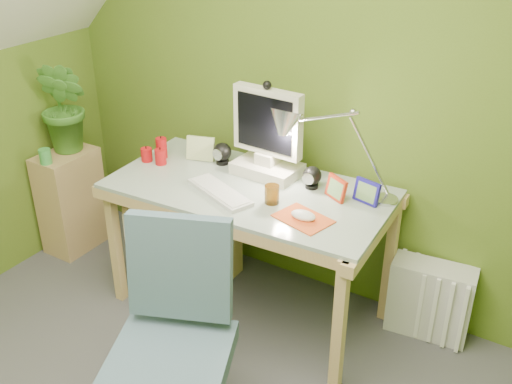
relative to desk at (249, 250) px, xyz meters
The scene contains 19 objects.
wall_back 0.94m from the desk, 69.97° to the left, with size 3.20×0.01×2.40m, color #587523.
desk is the anchor object (origin of this frame).
monitor 0.68m from the desk, 90.00° to the left, with size 0.40×0.23×0.55m, color silver, non-canonical shape.
speaker_left 0.54m from the desk, 149.35° to the left, with size 0.10×0.10×0.12m, color black, non-canonical shape.
speaker_right 0.54m from the desk, 30.65° to the left, with size 0.09×0.09×0.11m, color black, non-canonical shape.
keyboard 0.42m from the desk, 119.74° to the right, with size 0.40×0.13×0.02m, color silver.
mousepad 0.56m from the desk, 20.22° to the right, with size 0.25×0.17×0.01m, color #DE5422.
mouse 0.57m from the desk, 20.22° to the right, with size 0.12×0.07×0.04m, color white.
amber_tumbler 0.47m from the desk, 23.96° to the right, with size 0.07×0.07×0.09m, color #935A15.
candle_cluster 0.74m from the desk, behind, with size 0.15×0.13×0.11m, color red, non-canonical shape.
photo_frame_red 0.61m from the desk, 15.95° to the left, with size 0.13×0.02×0.11m, color red.
photo_frame_blue 0.73m from the desk, 15.95° to the left, with size 0.13×0.02×0.11m, color #1D1697.
photo_frame_green 0.61m from the desk, 160.71° to the left, with size 0.15×0.02×0.13m, color beige.
desk_lamp 0.86m from the desk, 21.80° to the left, with size 0.61×0.26×0.66m, color #ABABAF, non-canonical shape.
side_ledge 1.30m from the desk, behind, with size 0.24×0.37×0.65m, color tan.
potted_plant 1.40m from the desk, behind, with size 0.31×0.25×0.57m, color #3F7928.
green_cup 1.33m from the desk, behind, with size 0.07×0.07×0.09m, color green.
task_chair 0.95m from the desk, 76.70° to the right, with size 0.52×0.52×0.95m, color #415B6C, non-canonical shape.
radiator 0.97m from the desk, 19.64° to the left, with size 0.41×0.16×0.41m, color silver.
Camera 1 is at (1.28, -1.06, 2.13)m, focal length 42.00 mm.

